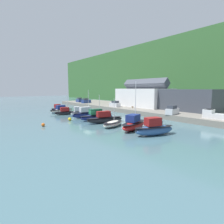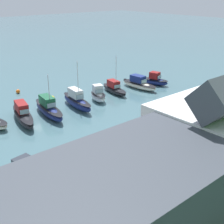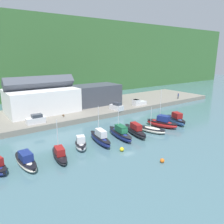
{
  "view_description": "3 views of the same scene",
  "coord_description": "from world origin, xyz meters",
  "px_view_note": "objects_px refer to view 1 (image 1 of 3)",
  "views": [
    {
      "loc": [
        34.33,
        -21.15,
        7.49
      ],
      "look_at": [
        -1.49,
        7.97,
        1.41
      ],
      "focal_mm": 28.0,
      "sensor_mm": 36.0,
      "label": 1
    },
    {
      "loc": [
        19.83,
        39.38,
        16.96
      ],
      "look_at": [
        -3.79,
        11.8,
        2.49
      ],
      "focal_mm": 50.0,
      "sensor_mm": 36.0,
      "label": 2
    },
    {
      "loc": [
        -26.02,
        -31.21,
        16.65
      ],
      "look_at": [
        4.95,
        12.2,
        2.63
      ],
      "focal_mm": 35.0,
      "sensor_mm": 36.0,
      "label": 3
    }
  ],
  "objects_px": {
    "parked_car_0": "(115,104)",
    "parked_car_3": "(86,101)",
    "moored_boat_5": "(97,116)",
    "moored_boat_9": "(154,129)",
    "parked_car_2": "(79,100)",
    "moored_boat_2": "(66,112)",
    "moored_boat_1": "(62,110)",
    "moored_boat_0": "(58,109)",
    "pickup_truck_0": "(213,115)",
    "moored_boat_4": "(86,114)",
    "moored_boat_3": "(78,113)",
    "mooring_buoy_1": "(43,125)",
    "parked_car_1": "(172,110)",
    "moored_boat_6": "(105,119)",
    "mooring_buoy_0": "(70,119)",
    "moored_boat_8": "(134,124)",
    "dog_on_quay": "(133,107)",
    "moored_boat_7": "(113,124)"
  },
  "relations": [
    {
      "from": "moored_boat_2",
      "to": "moored_boat_5",
      "type": "relative_size",
      "value": 0.8
    },
    {
      "from": "moored_boat_9",
      "to": "mooring_buoy_1",
      "type": "bearing_deg",
      "value": -129.62
    },
    {
      "from": "moored_boat_5",
      "to": "parked_car_3",
      "type": "distance_m",
      "value": 37.31
    },
    {
      "from": "moored_boat_2",
      "to": "moored_boat_9",
      "type": "bearing_deg",
      "value": 11.57
    },
    {
      "from": "moored_boat_0",
      "to": "pickup_truck_0",
      "type": "height_order",
      "value": "pickup_truck_0"
    },
    {
      "from": "parked_car_0",
      "to": "moored_boat_0",
      "type": "bearing_deg",
      "value": 147.13
    },
    {
      "from": "moored_boat_3",
      "to": "moored_boat_6",
      "type": "height_order",
      "value": "moored_boat_6"
    },
    {
      "from": "moored_boat_7",
      "to": "moored_boat_1",
      "type": "bearing_deg",
      "value": 159.44
    },
    {
      "from": "moored_boat_2",
      "to": "moored_boat_6",
      "type": "xyz_separation_m",
      "value": [
        17.59,
        1.33,
        0.18
      ]
    },
    {
      "from": "pickup_truck_0",
      "to": "moored_boat_6",
      "type": "bearing_deg",
      "value": 133.9
    },
    {
      "from": "moored_boat_9",
      "to": "parked_car_2",
      "type": "distance_m",
      "value": 60.19
    },
    {
      "from": "moored_boat_1",
      "to": "pickup_truck_0",
      "type": "distance_m",
      "value": 42.3
    },
    {
      "from": "moored_boat_2",
      "to": "moored_boat_6",
      "type": "bearing_deg",
      "value": 13.5
    },
    {
      "from": "moored_boat_6",
      "to": "parked_car_1",
      "type": "distance_m",
      "value": 17.24
    },
    {
      "from": "moored_boat_8",
      "to": "parked_car_0",
      "type": "distance_m",
      "value": 29.4
    },
    {
      "from": "moored_boat_8",
      "to": "pickup_truck_0",
      "type": "bearing_deg",
      "value": 48.06
    },
    {
      "from": "moored_boat_5",
      "to": "parked_car_3",
      "type": "xyz_separation_m",
      "value": [
        -33.29,
        16.81,
        1.2
      ]
    },
    {
      "from": "moored_boat_4",
      "to": "pickup_truck_0",
      "type": "xyz_separation_m",
      "value": [
        24.58,
        16.29,
        1.04
      ]
    },
    {
      "from": "parked_car_0",
      "to": "parked_car_3",
      "type": "distance_m",
      "value": 21.09
    },
    {
      "from": "moored_boat_6",
      "to": "moored_boat_7",
      "type": "relative_size",
      "value": 1.36
    },
    {
      "from": "parked_car_1",
      "to": "mooring_buoy_1",
      "type": "xyz_separation_m",
      "value": [
        -11.61,
        -27.75,
        -1.87
      ]
    },
    {
      "from": "pickup_truck_0",
      "to": "parked_car_0",
      "type": "bearing_deg",
      "value": 88.41
    },
    {
      "from": "moored_boat_3",
      "to": "pickup_truck_0",
      "type": "distance_m",
      "value": 33.34
    },
    {
      "from": "parked_car_2",
      "to": "parked_car_3",
      "type": "height_order",
      "value": "same"
    },
    {
      "from": "moored_boat_2",
      "to": "moored_boat_5",
      "type": "bearing_deg",
      "value": 16.24
    },
    {
      "from": "moored_boat_1",
      "to": "parked_car_2",
      "type": "bearing_deg",
      "value": 136.29
    },
    {
      "from": "moored_boat_2",
      "to": "parked_car_1",
      "type": "height_order",
      "value": "moored_boat_2"
    },
    {
      "from": "moored_boat_1",
      "to": "moored_boat_2",
      "type": "relative_size",
      "value": 1.1
    },
    {
      "from": "moored_boat_4",
      "to": "parked_car_3",
      "type": "height_order",
      "value": "moored_boat_4"
    },
    {
      "from": "mooring_buoy_0",
      "to": "parked_car_3",
      "type": "bearing_deg",
      "value": 143.26
    },
    {
      "from": "moored_boat_6",
      "to": "moored_boat_8",
      "type": "relative_size",
      "value": 1.0
    },
    {
      "from": "parked_car_1",
      "to": "mooring_buoy_0",
      "type": "relative_size",
      "value": 5.67
    },
    {
      "from": "mooring_buoy_0",
      "to": "dog_on_quay",
      "type": "bearing_deg",
      "value": 93.16
    },
    {
      "from": "moored_boat_4",
      "to": "moored_boat_9",
      "type": "bearing_deg",
      "value": 5.85
    },
    {
      "from": "parked_car_1",
      "to": "mooring_buoy_0",
      "type": "bearing_deg",
      "value": -132.87
    },
    {
      "from": "parked_car_1",
      "to": "mooring_buoy_0",
      "type": "distance_m",
      "value": 25.19
    },
    {
      "from": "pickup_truck_0",
      "to": "moored_boat_9",
      "type": "bearing_deg",
      "value": 169.09
    },
    {
      "from": "moored_boat_1",
      "to": "parked_car_0",
      "type": "bearing_deg",
      "value": 64.26
    },
    {
      "from": "moored_boat_1",
      "to": "moored_boat_3",
      "type": "xyz_separation_m",
      "value": [
        9.77,
        0.51,
        0.12
      ]
    },
    {
      "from": "moored_boat_6",
      "to": "pickup_truck_0",
      "type": "relative_size",
      "value": 1.84
    },
    {
      "from": "dog_on_quay",
      "to": "moored_boat_5",
      "type": "bearing_deg",
      "value": 174.03
    },
    {
      "from": "moored_boat_3",
      "to": "moored_boat_9",
      "type": "distance_m",
      "value": 26.39
    },
    {
      "from": "parked_car_0",
      "to": "dog_on_quay",
      "type": "height_order",
      "value": "parked_car_0"
    },
    {
      "from": "pickup_truck_0",
      "to": "mooring_buoy_0",
      "type": "relative_size",
      "value": 6.16
    },
    {
      "from": "mooring_buoy_1",
      "to": "parked_car_0",
      "type": "bearing_deg",
      "value": 111.59
    },
    {
      "from": "mooring_buoy_0",
      "to": "parked_car_1",
      "type": "bearing_deg",
      "value": 55.45
    },
    {
      "from": "moored_boat_1",
      "to": "moored_boat_8",
      "type": "distance_m",
      "value": 31.35
    },
    {
      "from": "moored_boat_6",
      "to": "mooring_buoy_0",
      "type": "bearing_deg",
      "value": -134.02
    },
    {
      "from": "parked_car_3",
      "to": "moored_boat_9",
      "type": "bearing_deg",
      "value": -25.9
    },
    {
      "from": "moored_boat_5",
      "to": "parked_car_0",
      "type": "bearing_deg",
      "value": 135.21
    }
  ]
}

